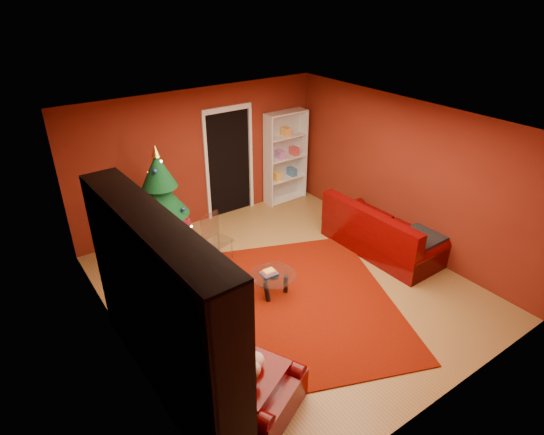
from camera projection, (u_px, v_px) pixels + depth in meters
floor at (287, 287)px, 7.17m from camera, size 5.00×5.50×0.05m
ceiling at (290, 123)px, 5.93m from camera, size 5.00×5.50×0.05m
wall_back at (200, 158)px, 8.56m from camera, size 5.00×0.05×2.60m
wall_left at (114, 270)px, 5.27m from camera, size 0.05×5.50×2.60m
wall_right at (405, 174)px, 7.83m from camera, size 0.05×5.50×2.60m
doorway at (229, 164)px, 8.95m from camera, size 1.06×0.60×2.16m
rug at (296, 302)px, 6.78m from camera, size 3.82×4.09×0.02m
media_unit at (161, 308)px, 4.94m from camera, size 0.58×2.95×2.25m
christmas_tree at (162, 206)px, 7.47m from camera, size 1.20×1.20×2.03m
gift_box_teal at (146, 244)px, 8.03m from camera, size 0.34×0.34×0.28m
gift_box_green at (196, 260)px, 7.57m from camera, size 0.27×0.27×0.26m
gift_box_red at (184, 224)px, 8.72m from camera, size 0.26×0.26×0.22m
white_bookshelf at (286, 158)px, 9.52m from camera, size 0.93×0.35×1.99m
armchair at (252, 381)px, 4.96m from camera, size 1.37×1.37×0.80m
dog at (250, 363)px, 4.93m from camera, size 0.49×0.45×0.26m
sofa at (383, 228)px, 7.91m from camera, size 1.00×2.13×0.91m
coffee_table at (273, 284)px, 6.89m from camera, size 0.75×0.75×0.44m
acrylic_chair at (218, 241)px, 7.65m from camera, size 0.49×0.51×0.76m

